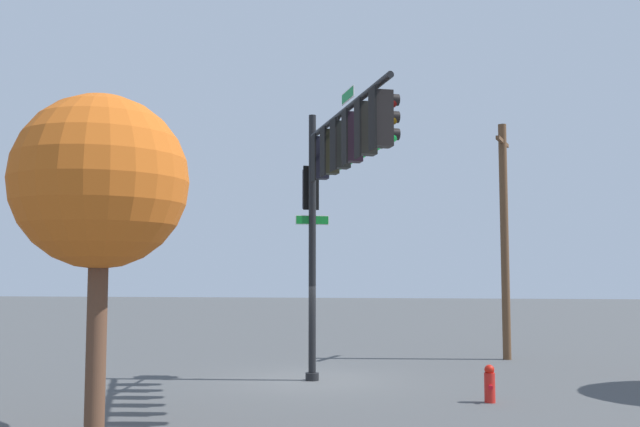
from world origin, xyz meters
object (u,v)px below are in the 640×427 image
object	(u,v)px
utility_pole	(504,236)
signal_pole_assembly	(336,167)
tree_far	(101,183)
fire_hydrant	(490,384)

from	to	relation	value
utility_pole	signal_pole_assembly	bearing A→B (deg)	-33.44
signal_pole_assembly	tree_far	distance (m)	6.08
fire_hydrant	utility_pole	bearing A→B (deg)	169.64
tree_far	utility_pole	bearing A→B (deg)	144.14
utility_pole	tree_far	bearing A→B (deg)	-35.86
utility_pole	fire_hydrant	xyz separation A→B (m)	(7.92, -1.45, -3.68)
signal_pole_assembly	tree_far	world-z (taller)	signal_pole_assembly
signal_pole_assembly	fire_hydrant	bearing A→B (deg)	82.10
utility_pole	fire_hydrant	bearing A→B (deg)	-10.36
signal_pole_assembly	fire_hydrant	xyz separation A→B (m)	(0.48, 3.47, -5.00)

